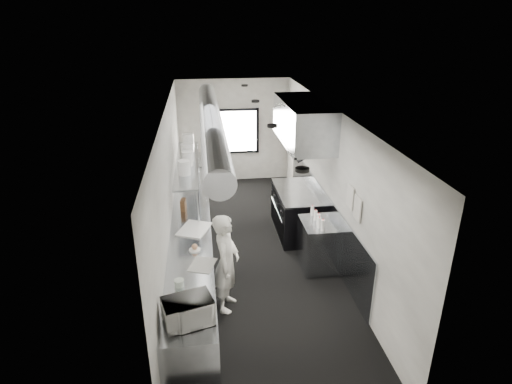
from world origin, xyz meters
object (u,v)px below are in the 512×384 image
object	(u,v)px
prep_counter	(192,247)
knife_block	(183,205)
line_cook	(226,263)
small_plate	(195,250)
plate_stack_c	(188,153)
microwave	(188,311)
squeeze_bottle_a	(323,225)
deli_tub_b	(179,283)
plate_stack_d	(188,142)
squeeze_bottle_b	(319,223)
squeeze_bottle_e	(312,211)
bottle_station	(319,245)
squeeze_bottle_c	(318,219)
far_work_table	(193,176)
plate_stack_b	(188,159)
pass_shelf	(188,164)
deli_tub_a	(180,301)
cutting_board	(194,229)
range	(296,211)
squeeze_bottle_d	(315,215)
exhaust_hood	(303,122)
plate_stack_a	(184,168)

from	to	relation	value
prep_counter	knife_block	bearing A→B (deg)	102.01
line_cook	small_plate	world-z (taller)	line_cook
knife_block	plate_stack_c	xyz separation A→B (m)	(0.11, 0.91, 0.74)
microwave	squeeze_bottle_a	size ratio (longest dim) A/B	2.68
microwave	deli_tub_b	bearing A→B (deg)	84.02
plate_stack_d	squeeze_bottle_b	world-z (taller)	plate_stack_d
small_plate	squeeze_bottle_e	size ratio (longest dim) A/B	0.98
bottle_station	squeeze_bottle_c	bearing A→B (deg)	-138.11
deli_tub_b	squeeze_bottle_b	distance (m)	2.75
far_work_table	knife_block	bearing A→B (deg)	-92.65
plate_stack_b	squeeze_bottle_b	size ratio (longest dim) A/B	1.44
squeeze_bottle_e	pass_shelf	bearing A→B (deg)	148.53
deli_tub_a	plate_stack_c	world-z (taller)	plate_stack_c
deli_tub_b	squeeze_bottle_a	world-z (taller)	squeeze_bottle_a
prep_counter	cutting_board	distance (m)	0.49
range	microwave	distance (m)	4.41
bottle_station	knife_block	xyz separation A→B (m)	(-2.44, 0.86, 0.56)
knife_block	squeeze_bottle_a	size ratio (longest dim) A/B	1.06
deli_tub_a	squeeze_bottle_a	distance (m)	2.93
squeeze_bottle_b	pass_shelf	bearing A→B (deg)	140.07
prep_counter	microwave	xyz separation A→B (m)	(0.00, -2.59, 0.61)
deli_tub_a	squeeze_bottle_e	distance (m)	3.31
pass_shelf	small_plate	distance (m)	2.47
far_work_table	squeeze_bottle_e	world-z (taller)	squeeze_bottle_e
bottle_station	small_plate	bearing A→B (deg)	-162.98
pass_shelf	far_work_table	bearing A→B (deg)	88.93
microwave	cutting_board	xyz separation A→B (m)	(0.06, 2.41, -0.15)
far_work_table	deli_tub_a	size ratio (longest dim) A/B	9.46
pass_shelf	squeeze_bottle_d	distance (m)	2.83
exhaust_hood	plate_stack_b	bearing A→B (deg)	177.28
deli_tub_b	plate_stack_b	size ratio (longest dim) A/B	0.47
range	bottle_station	size ratio (longest dim) A/B	1.78
deli_tub_b	plate_stack_a	distance (m)	2.71
cutting_board	squeeze_bottle_b	xyz separation A→B (m)	(2.16, -0.22, 0.09)
microwave	squeeze_bottle_d	distance (m)	3.35
squeeze_bottle_c	small_plate	bearing A→B (deg)	-163.77
microwave	squeeze_bottle_e	xyz separation A→B (m)	(2.23, 2.70, -0.07)
range	plate_stack_b	bearing A→B (deg)	177.21
prep_counter	knife_block	xyz separation A→B (m)	(-0.14, 0.66, 0.56)
small_plate	far_work_table	bearing A→B (deg)	90.92
plate_stack_b	plate_stack_c	bearing A→B (deg)	90.31
squeeze_bottle_a	squeeze_bottle_d	world-z (taller)	squeeze_bottle_a
far_work_table	plate_stack_a	bearing A→B (deg)	-91.55
prep_counter	squeeze_bottle_c	world-z (taller)	squeeze_bottle_c
bottle_station	squeeze_bottle_e	bearing A→B (deg)	103.05
prep_counter	squeeze_bottle_b	distance (m)	2.32
exhaust_hood	microwave	xyz separation A→B (m)	(-2.25, -3.79, -1.33)
microwave	squeeze_bottle_e	distance (m)	3.50
line_cook	plate_stack_a	xyz separation A→B (m)	(-0.63, 1.96, 0.90)
squeeze_bottle_a	squeeze_bottle_c	xyz separation A→B (m)	(-0.01, 0.25, -0.00)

